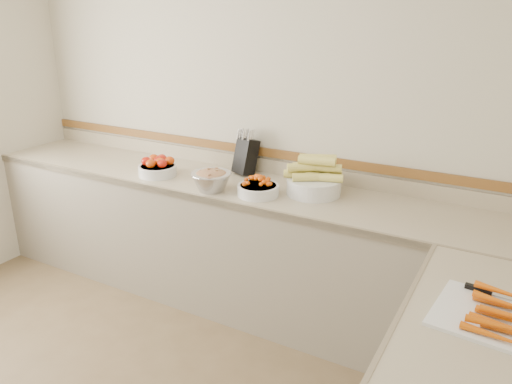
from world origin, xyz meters
The scene contains 8 objects.
back_wall centered at (0.00, 2.00, 1.30)m, with size 4.00×4.00×0.00m, color #BEB59C.
counter_back centered at (0.00, 1.68, 0.45)m, with size 4.00×0.65×1.08m.
knife_block centered at (-0.04, 1.90, 1.03)m, with size 0.18×0.20×0.33m.
tomato_bowl centered at (-0.56, 1.56, 0.96)m, with size 0.27×0.27×0.13m.
cherry_tomato_bowl centered at (0.26, 1.55, 0.95)m, with size 0.26×0.26×0.14m.
corn_bowl centered at (0.55, 1.74, 0.99)m, with size 0.38×0.34×0.25m.
rhubarb_bowl centered at (-0.05, 1.47, 0.98)m, with size 0.26×0.26×0.15m.
cutting_board centered at (1.71, 0.80, 0.92)m, with size 0.51×0.42×0.07m.
Camera 1 is at (1.68, -1.02, 1.98)m, focal length 35.00 mm.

